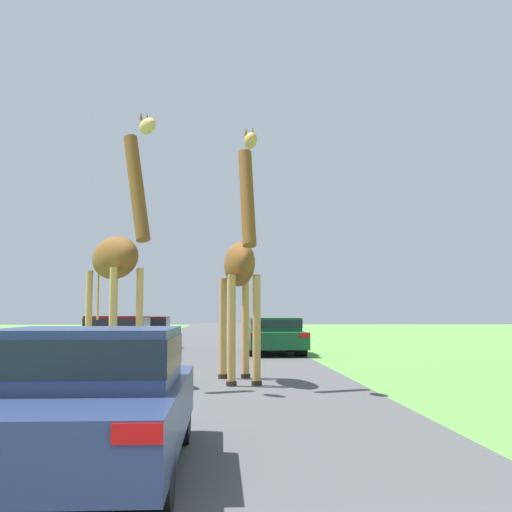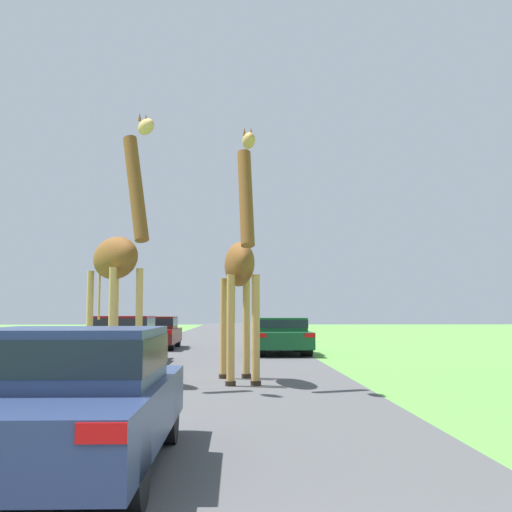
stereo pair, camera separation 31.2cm
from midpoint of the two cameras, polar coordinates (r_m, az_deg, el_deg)
road at (r=31.95m, az=-2.92°, el=-7.69°), size 6.67×120.00×0.00m
giraffe_near_road at (r=13.60m, az=-0.78°, el=-0.93°), size 0.89×2.92×5.09m
giraffe_companion at (r=13.59m, az=-11.56°, el=-0.07°), size 1.83×2.58×5.35m
car_lead_maroon at (r=6.27m, az=-14.79°, el=-11.75°), size 1.75×4.15×1.31m
car_queue_right at (r=19.40m, az=-11.34°, el=-7.10°), size 1.85×4.04×1.36m
car_queue_left at (r=26.71m, az=-8.66°, el=-6.65°), size 1.87×4.54×1.31m
car_far_ahead at (r=23.10m, az=2.59°, el=-6.98°), size 1.94×4.59×1.28m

